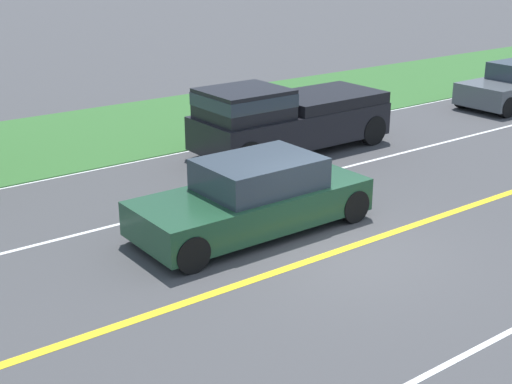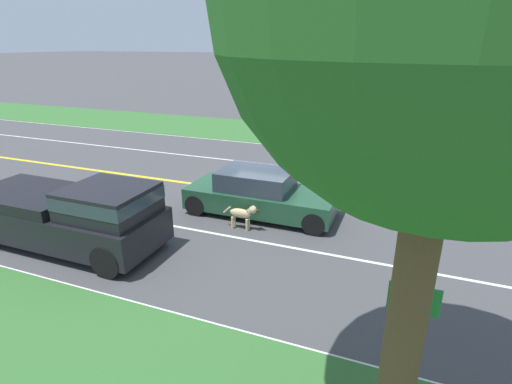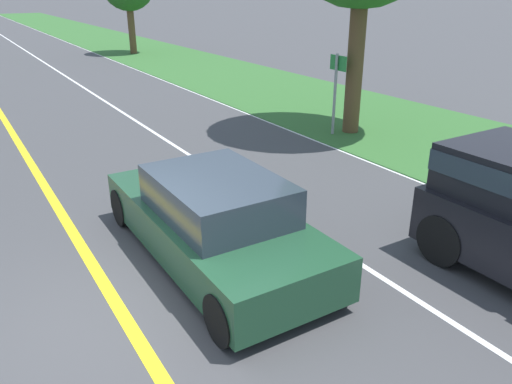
# 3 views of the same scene
# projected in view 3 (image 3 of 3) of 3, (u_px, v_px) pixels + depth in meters

# --- Properties ---
(ground_plane) EXTENTS (400.00, 400.00, 0.00)m
(ground_plane) POSITION_uv_depth(u_px,v_px,m) (123.00, 315.00, 6.46)
(ground_plane) COLOR #424244
(centre_divider_line) EXTENTS (0.18, 160.00, 0.01)m
(centre_divider_line) POSITION_uv_depth(u_px,v_px,m) (123.00, 315.00, 6.45)
(centre_divider_line) COLOR yellow
(centre_divider_line) RESTS_ON ground
(lane_edge_line_right) EXTENTS (0.14, 160.00, 0.01)m
(lane_edge_line_right) POSITION_uv_depth(u_px,v_px,m) (470.00, 201.00, 9.86)
(lane_edge_line_right) COLOR white
(lane_edge_line_right) RESTS_ON ground
(lane_dash_same_dir) EXTENTS (0.10, 160.00, 0.01)m
(lane_dash_same_dir) POSITION_uv_depth(u_px,v_px,m) (332.00, 246.00, 8.15)
(lane_dash_same_dir) COLOR white
(lane_dash_same_dir) RESTS_ON ground
(ego_car) EXTENTS (1.89, 4.60, 1.40)m
(ego_car) POSITION_uv_depth(u_px,v_px,m) (214.00, 220.00, 7.57)
(ego_car) COLOR #1E472D
(ego_car) RESTS_ON ground
(dog) EXTENTS (0.22, 1.14, 0.79)m
(dog) POSITION_uv_depth(u_px,v_px,m) (282.00, 212.00, 8.20)
(dog) COLOR #D1B784
(dog) RESTS_ON ground
(street_sign) EXTENTS (0.11, 0.64, 2.25)m
(street_sign) POSITION_uv_depth(u_px,v_px,m) (336.00, 84.00, 13.68)
(street_sign) COLOR gray
(street_sign) RESTS_ON ground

